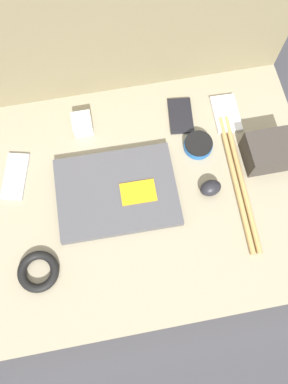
# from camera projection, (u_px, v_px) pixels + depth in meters

# --- Properties ---
(ground_plane) EXTENTS (8.00, 8.00, 0.00)m
(ground_plane) POSITION_uv_depth(u_px,v_px,m) (144.00, 206.00, 1.08)
(ground_plane) COLOR #38383D
(couch_seat) EXTENTS (0.91, 0.67, 0.10)m
(couch_seat) POSITION_uv_depth(u_px,v_px,m) (144.00, 201.00, 1.03)
(couch_seat) COLOR gray
(couch_seat) RESTS_ON ground_plane
(couch_backrest) EXTENTS (0.91, 0.20, 0.50)m
(couch_backrest) POSITION_uv_depth(u_px,v_px,m) (114.00, 24.00, 0.99)
(couch_backrest) COLOR #756B4C
(couch_backrest) RESTS_ON ground_plane
(laptop) EXTENTS (0.31, 0.23, 0.03)m
(laptop) POSITION_uv_depth(u_px,v_px,m) (117.00, 192.00, 0.97)
(laptop) COLOR #47474C
(laptop) RESTS_ON couch_seat
(computer_mouse) EXTENTS (0.06, 0.05, 0.04)m
(computer_mouse) POSITION_uv_depth(u_px,v_px,m) (211.00, 188.00, 0.97)
(computer_mouse) COLOR black
(computer_mouse) RESTS_ON couch_seat
(speaker_puck) EXTENTS (0.08, 0.08, 0.03)m
(speaker_puck) POSITION_uv_depth(u_px,v_px,m) (198.00, 145.00, 1.02)
(speaker_puck) COLOR #1E569E
(speaker_puck) RESTS_ON couch_seat
(phone_silver) EXTENTS (0.07, 0.12, 0.01)m
(phone_silver) POSITION_uv_depth(u_px,v_px,m) (226.00, 114.00, 1.06)
(phone_silver) COLOR silver
(phone_silver) RESTS_ON couch_seat
(phone_black) EXTENTS (0.08, 0.12, 0.01)m
(phone_black) POSITION_uv_depth(u_px,v_px,m) (181.00, 116.00, 1.06)
(phone_black) COLOR black
(phone_black) RESTS_ON couch_seat
(phone_small) EXTENTS (0.09, 0.14, 0.01)m
(phone_small) POSITION_uv_depth(u_px,v_px,m) (15.00, 176.00, 0.99)
(phone_small) COLOR #B7B7BC
(phone_small) RESTS_ON couch_seat
(camera_pouch) EXTENTS (0.12, 0.10, 0.07)m
(camera_pouch) POSITION_uv_depth(u_px,v_px,m) (269.00, 152.00, 0.98)
(camera_pouch) COLOR #38332D
(camera_pouch) RESTS_ON couch_seat
(charger_brick) EXTENTS (0.05, 0.06, 0.05)m
(charger_brick) POSITION_uv_depth(u_px,v_px,m) (82.00, 124.00, 1.03)
(charger_brick) COLOR silver
(charger_brick) RESTS_ON couch_seat
(cable_coil) EXTENTS (0.10, 0.10, 0.02)m
(cable_coil) POSITION_uv_depth(u_px,v_px,m) (38.00, 271.00, 0.91)
(cable_coil) COLOR black
(cable_coil) RESTS_ON couch_seat
(drumstick_pair) EXTENTS (0.04, 0.39, 0.01)m
(drumstick_pair) POSITION_uv_depth(u_px,v_px,m) (239.00, 182.00, 0.99)
(drumstick_pair) COLOR tan
(drumstick_pair) RESTS_ON couch_seat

